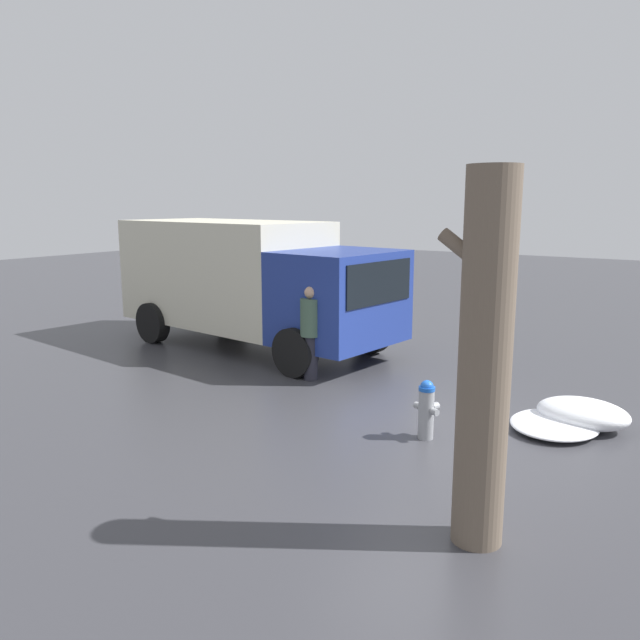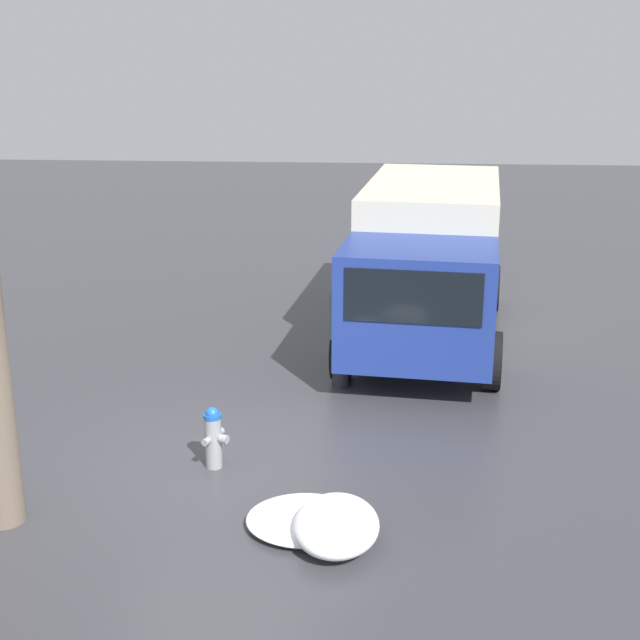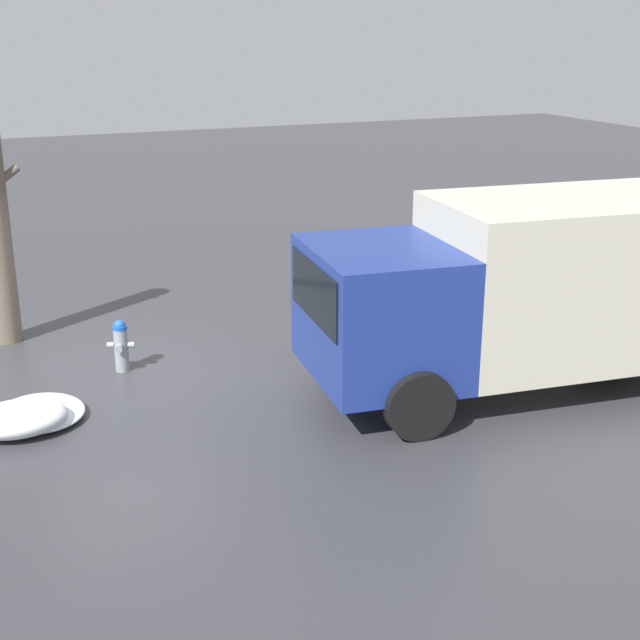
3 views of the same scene
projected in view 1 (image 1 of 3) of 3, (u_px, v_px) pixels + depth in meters
The scene contains 7 objects.
ground_plane at pixel (425, 438), 8.32m from camera, with size 60.00×60.00×0.00m, color #38383D.
fire_hydrant at pixel (427, 409), 8.25m from camera, with size 0.41×0.33×0.80m.
tree_trunk at pixel (485, 361), 5.50m from camera, with size 0.71×0.47×3.42m.
delivery_truck at pixel (249, 279), 13.36m from camera, with size 6.69×3.14×2.69m.
pedestrian at pixel (311, 329), 10.89m from camera, with size 0.36×0.36×1.67m.
snow_pile_by_hydrant at pixel (583, 413), 8.71m from camera, with size 1.24×0.92×0.40m.
snow_pile_curbside at pixel (554, 424), 8.60m from camera, with size 1.17×1.32×0.16m.
Camera 1 is at (-3.24, 7.32, 3.11)m, focal length 35.00 mm.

